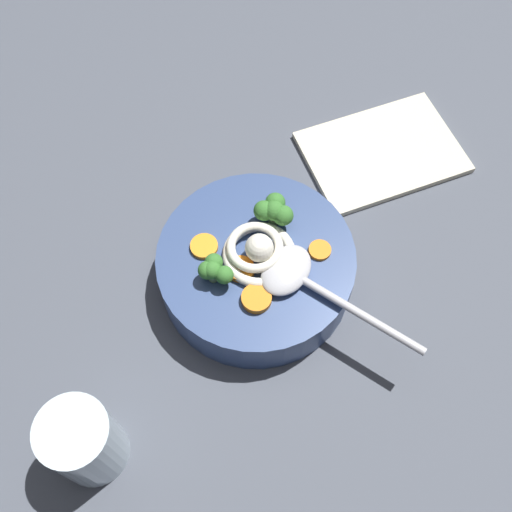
% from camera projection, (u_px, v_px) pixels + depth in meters
% --- Properties ---
extents(table_slab, '(1.22, 1.22, 0.04)m').
position_uv_depth(table_slab, '(223.00, 271.00, 0.69)').
color(table_slab, '#474C56').
rests_on(table_slab, ground).
extents(soup_bowl, '(0.20, 0.20, 0.05)m').
position_uv_depth(soup_bowl, '(256.00, 267.00, 0.64)').
color(soup_bowl, '#334775').
rests_on(soup_bowl, table_slab).
extents(noodle_pile, '(0.08, 0.08, 0.03)m').
position_uv_depth(noodle_pile, '(258.00, 251.00, 0.61)').
color(noodle_pile, silver).
rests_on(noodle_pile, soup_bowl).
extents(soup_spoon, '(0.17, 0.11, 0.02)m').
position_uv_depth(soup_spoon, '(298.00, 277.00, 0.60)').
color(soup_spoon, '#B7B7BC').
rests_on(soup_spoon, soup_bowl).
extents(broccoli_floret_left, '(0.04, 0.04, 0.03)m').
position_uv_depth(broccoli_floret_left, '(274.00, 210.00, 0.62)').
color(broccoli_floret_left, '#7A9E60').
rests_on(broccoli_floret_left, soup_bowl).
extents(broccoli_floret_near_spoon, '(0.04, 0.03, 0.03)m').
position_uv_depth(broccoli_floret_near_spoon, '(216.00, 270.00, 0.59)').
color(broccoli_floret_near_spoon, '#7A9E60').
rests_on(broccoli_floret_near_spoon, soup_bowl).
extents(carrot_slice_beside_chili, '(0.03, 0.03, 0.01)m').
position_uv_depth(carrot_slice_beside_chili, '(241.00, 269.00, 0.61)').
color(carrot_slice_beside_chili, orange).
rests_on(carrot_slice_beside_chili, soup_bowl).
extents(carrot_slice_center, '(0.03, 0.03, 0.01)m').
position_uv_depth(carrot_slice_center, '(256.00, 299.00, 0.59)').
color(carrot_slice_center, orange).
rests_on(carrot_slice_center, soup_bowl).
extents(carrot_slice_front, '(0.03, 0.03, 0.00)m').
position_uv_depth(carrot_slice_front, '(204.00, 246.00, 0.62)').
color(carrot_slice_front, orange).
rests_on(carrot_slice_front, soup_bowl).
extents(carrot_slice_extra_b, '(0.02, 0.02, 0.00)m').
position_uv_depth(carrot_slice_extra_b, '(319.00, 254.00, 0.62)').
color(carrot_slice_extra_b, orange).
rests_on(carrot_slice_extra_b, soup_bowl).
extents(drinking_glass, '(0.06, 0.06, 0.09)m').
position_uv_depth(drinking_glass, '(84.00, 442.00, 0.54)').
color(drinking_glass, silver).
rests_on(drinking_glass, table_slab).
extents(folded_napkin, '(0.22, 0.19, 0.01)m').
position_uv_depth(folded_napkin, '(382.00, 152.00, 0.74)').
color(folded_napkin, beige).
rests_on(folded_napkin, table_slab).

